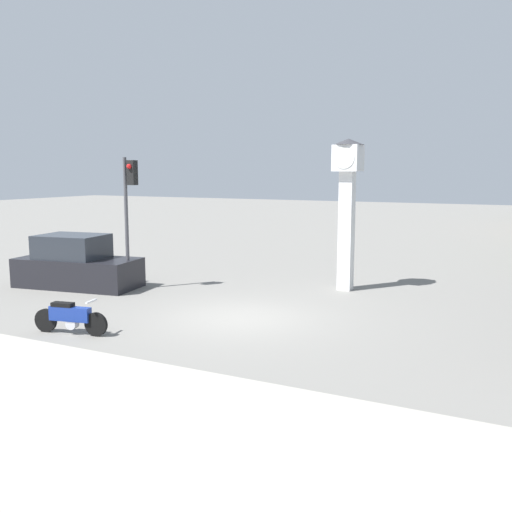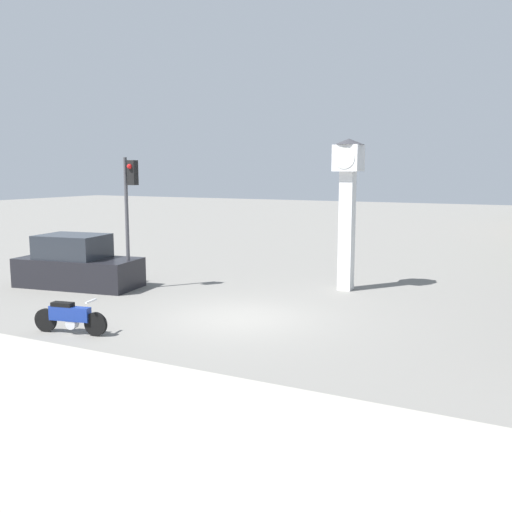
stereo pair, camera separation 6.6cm
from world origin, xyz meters
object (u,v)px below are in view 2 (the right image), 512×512
(parked_car, at_px, (77,265))
(motorcycle, at_px, (70,317))
(traffic_light, at_px, (130,200))
(clock_tower, at_px, (348,192))

(parked_car, bearing_deg, motorcycle, -56.02)
(traffic_light, relative_size, parked_car, 1.00)
(traffic_light, bearing_deg, clock_tower, 27.20)
(parked_car, bearing_deg, clock_tower, 15.06)
(motorcycle, xyz_separation_m, clock_tower, (4.36, 8.11, 2.85))
(clock_tower, bearing_deg, motorcycle, -118.25)
(traffic_light, distance_m, parked_car, 3.08)
(motorcycle, bearing_deg, traffic_light, 101.40)
(clock_tower, bearing_deg, parked_car, -156.41)
(traffic_light, xyz_separation_m, parked_car, (-2.05, -0.40, -2.27))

